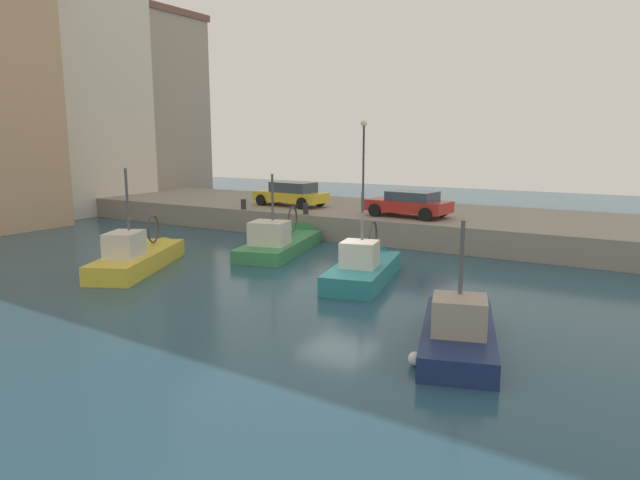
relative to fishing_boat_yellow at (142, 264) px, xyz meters
name	(u,v)px	position (x,y,z in m)	size (l,w,h in m)	color
water_surface	(339,283)	(1.76, -7.94, -0.14)	(80.00, 80.00, 0.00)	navy
quay_wall	(446,224)	(13.26, -7.94, 0.46)	(9.00, 56.00, 1.20)	gray
fishing_boat_yellow	(142,264)	(0.00, 0.00, 0.00)	(6.63, 4.22, 4.70)	gold
fishing_boat_teal	(366,275)	(2.89, -8.41, -0.02)	(6.06, 2.90, 4.00)	teal
fishing_boat_green	(283,247)	(5.75, -2.83, 0.00)	(7.18, 3.62, 4.45)	#388951
fishing_boat_navy	(458,337)	(-1.83, -13.29, -0.01)	(5.79, 3.15, 3.92)	navy
parked_car_red	(409,203)	(10.88, -6.83, 1.73)	(2.34, 4.18, 1.27)	red
parked_car_yellow	(291,194)	(11.66, 0.64, 1.76)	(2.18, 4.46, 1.36)	gold
mooring_bollard_mid	(306,209)	(9.11, -1.94, 1.34)	(0.28, 0.28, 0.55)	#2D2D33
mooring_bollard_north	(243,204)	(9.11, 2.06, 1.34)	(0.28, 0.28, 0.55)	#2D2D33
quay_streetlamp	(364,148)	(14.76, -2.36, 4.32)	(0.36, 0.36, 4.83)	#38383D
waterfront_building_west	(51,66)	(9.46, 18.24, 9.58)	(9.60, 9.35, 19.39)	silver
waterfront_building_central	(140,107)	(17.52, 18.98, 7.30)	(9.60, 6.90, 14.84)	#A39384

